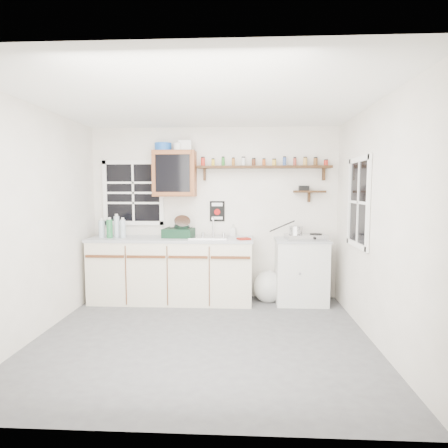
# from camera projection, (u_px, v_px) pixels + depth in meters

# --- Properties ---
(room) EXTENTS (3.64, 3.24, 2.54)m
(room) POSITION_uv_depth(u_px,v_px,m) (202.00, 223.00, 3.94)
(room) COLOR #4C4C4E
(room) RESTS_ON ground
(main_cabinet) EXTENTS (2.31, 0.63, 0.92)m
(main_cabinet) POSITION_uv_depth(u_px,v_px,m) (172.00, 270.00, 5.33)
(main_cabinet) COLOR beige
(main_cabinet) RESTS_ON floor
(right_cabinet) EXTENTS (0.73, 0.57, 0.91)m
(right_cabinet) POSITION_uv_depth(u_px,v_px,m) (301.00, 271.00, 5.27)
(right_cabinet) COLOR silver
(right_cabinet) RESTS_ON floor
(sink) EXTENTS (0.52, 0.44, 0.29)m
(sink) POSITION_uv_depth(u_px,v_px,m) (209.00, 237.00, 5.27)
(sink) COLOR #BABABF
(sink) RESTS_ON main_cabinet
(upper_cabinet) EXTENTS (0.60, 0.32, 0.65)m
(upper_cabinet) POSITION_uv_depth(u_px,v_px,m) (175.00, 174.00, 5.35)
(upper_cabinet) COLOR brown
(upper_cabinet) RESTS_ON wall_back
(upper_cabinet_clutter) EXTENTS (0.53, 0.24, 0.14)m
(upper_cabinet_clutter) POSITION_uv_depth(u_px,v_px,m) (172.00, 146.00, 5.31)
(upper_cabinet_clutter) COLOR #194CA3
(upper_cabinet_clutter) RESTS_ON upper_cabinet
(spice_shelf) EXTENTS (1.91, 0.18, 0.34)m
(spice_shelf) POSITION_uv_depth(u_px,v_px,m) (264.00, 166.00, 5.34)
(spice_shelf) COLOR black
(spice_shelf) RESTS_ON wall_back
(secondary_shelf) EXTENTS (0.45, 0.16, 0.24)m
(secondary_shelf) POSITION_uv_depth(u_px,v_px,m) (308.00, 191.00, 5.36)
(secondary_shelf) COLOR black
(secondary_shelf) RESTS_ON wall_back
(warning_sign) EXTENTS (0.22, 0.02, 0.30)m
(warning_sign) POSITION_uv_depth(u_px,v_px,m) (217.00, 211.00, 5.51)
(warning_sign) COLOR black
(warning_sign) RESTS_ON wall_back
(window_back) EXTENTS (0.93, 0.03, 0.98)m
(window_back) POSITION_uv_depth(u_px,v_px,m) (133.00, 193.00, 5.55)
(window_back) COLOR black
(window_back) RESTS_ON wall_back
(window_right) EXTENTS (0.03, 0.78, 1.08)m
(window_right) POSITION_uv_depth(u_px,v_px,m) (359.00, 202.00, 4.38)
(window_right) COLOR black
(window_right) RESTS_ON wall_back
(water_bottles) EXTENTS (0.39, 0.14, 0.33)m
(water_bottles) POSITION_uv_depth(u_px,v_px,m) (112.00, 228.00, 5.29)
(water_bottles) COLOR #AEC0CC
(water_bottles) RESTS_ON main_cabinet
(dish_rack) EXTENTS (0.45, 0.36, 0.31)m
(dish_rack) POSITION_uv_depth(u_px,v_px,m) (180.00, 230.00, 5.33)
(dish_rack) COLOR black
(dish_rack) RESTS_ON main_cabinet
(soap_bottle) EXTENTS (0.10, 0.10, 0.18)m
(soap_bottle) POSITION_uv_depth(u_px,v_px,m) (233.00, 230.00, 5.46)
(soap_bottle) COLOR silver
(soap_bottle) RESTS_ON main_cabinet
(rag) EXTENTS (0.20, 0.19, 0.02)m
(rag) POSITION_uv_depth(u_px,v_px,m) (244.00, 239.00, 5.09)
(rag) COLOR maroon
(rag) RESTS_ON main_cabinet
(hotplate) EXTENTS (0.59, 0.36, 0.08)m
(hotplate) POSITION_uv_depth(u_px,v_px,m) (306.00, 237.00, 5.20)
(hotplate) COLOR #BABABF
(hotplate) RESTS_ON right_cabinet
(saucepan) EXTENTS (0.45, 0.24, 0.19)m
(saucepan) POSITION_uv_depth(u_px,v_px,m) (295.00, 230.00, 5.20)
(saucepan) COLOR #BABABF
(saucepan) RESTS_ON hotplate
(trash_bag) EXTENTS (0.43, 0.39, 0.49)m
(trash_bag) POSITION_uv_depth(u_px,v_px,m) (268.00, 287.00, 5.37)
(trash_bag) COLOR silver
(trash_bag) RESTS_ON floor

